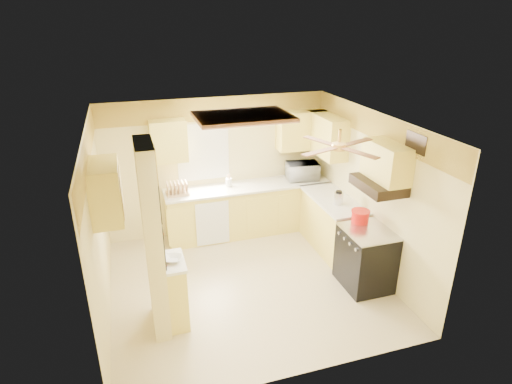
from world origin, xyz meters
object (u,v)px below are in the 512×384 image
object	(u,v)px
dutch_oven	(360,216)
microwave	(302,171)
stove	(365,258)
kettle	(339,198)
bowl	(173,259)

from	to	relation	value
dutch_oven	microwave	bearing A→B (deg)	94.55
stove	kettle	world-z (taller)	kettle
bowl	dutch_oven	bearing A→B (deg)	6.17
stove	microwave	xyz separation A→B (m)	(-0.12, 2.15, 0.64)
stove	dutch_oven	bearing A→B (deg)	85.32
stove	bowl	xyz separation A→B (m)	(-2.80, -0.01, 0.51)
stove	kettle	size ratio (longest dim) A/B	3.99
dutch_oven	kettle	size ratio (longest dim) A/B	1.21
dutch_oven	kettle	xyz separation A→B (m)	(-0.03, 0.63, 0.04)
stove	microwave	distance (m)	2.25
stove	bowl	world-z (taller)	bowl
microwave	kettle	distance (m)	1.23
microwave	dutch_oven	world-z (taller)	microwave
dutch_oven	bowl	bearing A→B (deg)	-173.83
stove	kettle	distance (m)	1.10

